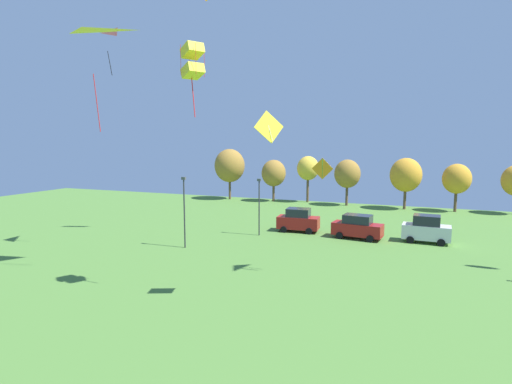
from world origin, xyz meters
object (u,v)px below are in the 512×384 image
(kite_flying_2, at_px, (83,51))
(kite_flying_4, at_px, (269,127))
(treeline_tree_2, at_px, (308,168))
(treeline_tree_4, at_px, (406,175))
(kite_flying_3, at_px, (193,61))
(parked_car_second_from_left, at_px, (357,227))
(treeline_tree_5, at_px, (457,179))
(treeline_tree_1, at_px, (274,173))
(treeline_tree_3, at_px, (347,174))
(parked_car_third_from_left, at_px, (426,229))
(parked_car_leftmost, at_px, (298,220))
(kite_flying_9, at_px, (101,43))
(light_post_1, at_px, (184,208))
(kite_flying_6, at_px, (322,169))
(treeline_tree_0, at_px, (230,166))
(light_post_2, at_px, (259,203))

(kite_flying_2, xyz_separation_m, kite_flying_4, (11.49, 0.54, -4.61))
(treeline_tree_2, bearing_deg, treeline_tree_4, -7.01)
(kite_flying_3, height_order, parked_car_second_from_left, kite_flying_3)
(treeline_tree_2, height_order, treeline_tree_5, treeline_tree_2)
(treeline_tree_4, bearing_deg, treeline_tree_1, 178.22)
(treeline_tree_3, bearing_deg, treeline_tree_5, -0.86)
(parked_car_second_from_left, bearing_deg, parked_car_third_from_left, 14.72)
(kite_flying_2, xyz_separation_m, kite_flying_3, (7.24, 0.27, -1.07))
(kite_flying_2, relative_size, kite_flying_4, 2.94)
(parked_car_leftmost, height_order, treeline_tree_4, treeline_tree_4)
(kite_flying_2, xyz_separation_m, parked_car_second_from_left, (13.96, 18.14, -13.10))
(parked_car_third_from_left, relative_size, treeline_tree_2, 0.59)
(treeline_tree_3, bearing_deg, kite_flying_2, -104.68)
(kite_flying_9, distance_m, light_post_1, 14.32)
(kite_flying_4, relative_size, kite_flying_6, 1.23)
(kite_flying_3, bearing_deg, kite_flying_4, 3.61)
(treeline_tree_0, bearing_deg, treeline_tree_2, 6.18)
(parked_car_leftmost, bearing_deg, treeline_tree_2, 98.05)
(treeline_tree_1, height_order, treeline_tree_4, treeline_tree_4)
(treeline_tree_2, bearing_deg, treeline_tree_5, -4.07)
(kite_flying_2, height_order, treeline_tree_2, kite_flying_2)
(kite_flying_3, height_order, kite_flying_9, kite_flying_9)
(parked_car_leftmost, distance_m, treeline_tree_4, 21.12)
(treeline_tree_5, bearing_deg, kite_flying_6, -108.74)
(treeline_tree_3, height_order, treeline_tree_4, treeline_tree_4)
(kite_flying_9, height_order, parked_car_leftmost, kite_flying_9)
(kite_flying_2, distance_m, light_post_1, 14.42)
(treeline_tree_0, relative_size, treeline_tree_3, 1.21)
(kite_flying_6, bearing_deg, kite_flying_3, -134.75)
(kite_flying_2, relative_size, treeline_tree_0, 0.63)
(kite_flying_9, height_order, parked_car_third_from_left, kite_flying_9)
(light_post_1, relative_size, treeline_tree_5, 0.97)
(kite_flying_9, xyz_separation_m, treeline_tree_5, (28.01, 31.65, -12.13))
(kite_flying_2, distance_m, treeline_tree_4, 42.57)
(light_post_2, height_order, treeline_tree_1, treeline_tree_1)
(treeline_tree_0, bearing_deg, treeline_tree_4, -0.79)
(light_post_2, height_order, treeline_tree_0, treeline_tree_0)
(treeline_tree_1, bearing_deg, treeline_tree_3, -0.53)
(kite_flying_3, distance_m, treeline_tree_1, 39.72)
(kite_flying_2, distance_m, parked_car_third_from_left, 30.30)
(treeline_tree_3, distance_m, treeline_tree_5, 13.88)
(treeline_tree_4, xyz_separation_m, treeline_tree_5, (6.13, 0.28, -0.35))
(kite_flying_3, bearing_deg, treeline_tree_3, 85.89)
(kite_flying_3, distance_m, kite_flying_6, 10.26)
(parked_car_leftmost, height_order, treeline_tree_0, treeline_tree_0)
(light_post_2, height_order, treeline_tree_3, treeline_tree_3)
(kite_flying_3, height_order, kite_flying_6, kite_flying_3)
(treeline_tree_2, relative_size, treeline_tree_5, 1.11)
(light_post_1, bearing_deg, parked_car_third_from_left, 26.14)
(kite_flying_4, relative_size, treeline_tree_5, 0.27)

